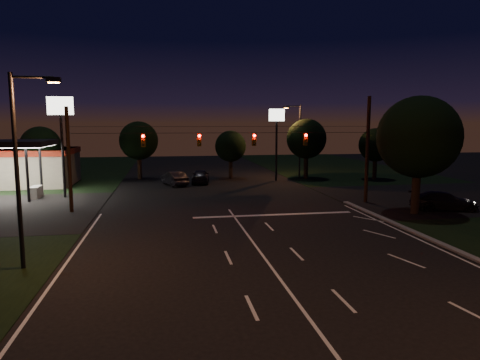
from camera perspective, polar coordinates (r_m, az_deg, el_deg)
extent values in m
plane|color=black|center=(20.50, 4.33, -11.70)|extent=(140.00, 140.00, 0.00)
cube|color=black|center=(43.22, 25.35, -2.15)|extent=(20.00, 16.00, 0.02)
cube|color=silver|center=(15.25, -29.28, -19.75)|extent=(0.14, 40.00, 0.01)
cube|color=silver|center=(15.21, 10.17, -18.93)|extent=(0.14, 40.00, 0.01)
cube|color=silver|center=(31.96, 4.52, -4.64)|extent=(12.00, 0.50, 0.01)
cylinder|color=black|center=(38.30, 16.37, -2.89)|extent=(0.30, 0.30, 9.00)
cylinder|color=black|center=(35.17, -21.52, -4.03)|extent=(0.28, 0.28, 8.00)
cylinder|color=black|center=(34.10, -1.77, 6.31)|extent=(24.00, 0.03, 0.03)
cylinder|color=black|center=(34.09, -1.77, 7.15)|extent=(24.00, 0.02, 0.02)
cube|color=#3F3307|center=(33.82, -12.78, 5.18)|extent=(0.32, 0.26, 1.00)
sphere|color=#FF0705|center=(33.65, -12.81, 5.73)|extent=(0.22, 0.22, 0.22)
sphere|color=black|center=(33.66, -12.79, 5.17)|extent=(0.20, 0.20, 0.20)
sphere|color=black|center=(33.68, -12.78, 4.61)|extent=(0.20, 0.20, 0.20)
cube|color=#3F3307|center=(33.88, -5.47, 5.34)|extent=(0.32, 0.26, 1.00)
sphere|color=#FF0705|center=(33.71, -5.45, 5.89)|extent=(0.22, 0.22, 0.22)
sphere|color=black|center=(33.72, -5.44, 5.33)|extent=(0.20, 0.20, 0.20)
sphere|color=black|center=(33.73, -5.44, 4.77)|extent=(0.20, 0.20, 0.20)
cube|color=#3F3307|center=(34.49, 1.87, 5.41)|extent=(0.32, 0.26, 1.00)
sphere|color=#FF0705|center=(34.32, 1.93, 5.95)|extent=(0.22, 0.22, 0.22)
sphere|color=black|center=(34.34, 1.93, 5.40)|extent=(0.20, 0.20, 0.20)
sphere|color=black|center=(34.35, 1.93, 4.85)|extent=(0.20, 0.20, 0.20)
cube|color=#3F3307|center=(35.61, 8.69, 5.39)|extent=(0.32, 0.26, 1.00)
sphere|color=#FF0705|center=(35.45, 8.79, 5.91)|extent=(0.22, 0.22, 0.22)
sphere|color=black|center=(35.46, 8.78, 5.38)|extent=(0.20, 0.20, 0.20)
sphere|color=black|center=(35.48, 8.77, 4.85)|extent=(0.20, 0.20, 0.20)
cube|color=gray|center=(52.86, -28.80, 1.48)|extent=(14.00, 8.00, 4.00)
cube|color=#9C210E|center=(52.73, -28.91, 3.32)|extent=(14.20, 8.20, 0.60)
cube|color=gray|center=(42.86, -25.58, -1.49)|extent=(0.80, 2.00, 1.10)
cylinder|color=black|center=(40.72, -26.48, 0.64)|extent=(0.24, 0.24, 4.80)
cylinder|color=black|center=(44.54, -25.03, 1.26)|extent=(0.24, 0.24, 4.80)
cylinder|color=black|center=(41.89, -22.54, 2.89)|extent=(0.24, 0.24, 7.50)
cube|color=white|center=(41.81, -22.86, 9.11)|extent=(2.20, 0.30, 1.60)
cylinder|color=black|center=(50.51, 4.87, 3.86)|extent=(0.24, 0.24, 7.00)
cube|color=white|center=(50.41, 4.92, 8.63)|extent=(1.80, 0.30, 1.40)
cylinder|color=black|center=(21.93, -27.60, 0.80)|extent=(0.20, 0.20, 9.00)
cylinder|color=black|center=(21.65, -25.99, 12.23)|extent=(1.80, 0.12, 0.12)
cube|color=black|center=(21.41, -23.61, 12.15)|extent=(0.60, 0.35, 0.22)
cube|color=orange|center=(21.40, -23.59, 11.83)|extent=(0.45, 0.25, 0.04)
cylinder|color=black|center=(53.35, 7.99, 5.09)|extent=(0.20, 0.20, 9.00)
cylinder|color=black|center=(53.07, 7.14, 9.74)|extent=(1.80, 0.12, 0.12)
cube|color=black|center=(52.81, 6.19, 9.65)|extent=(0.60, 0.35, 0.22)
cube|color=orange|center=(52.81, 6.18, 9.52)|extent=(0.45, 0.25, 0.04)
cylinder|color=black|center=(34.41, 22.40, -0.94)|extent=(0.60, 0.60, 4.00)
sphere|color=black|center=(34.09, 22.72, 5.32)|extent=(6.00, 6.00, 6.00)
sphere|color=black|center=(34.80, 23.15, 5.04)|extent=(4.50, 4.50, 4.50)
sphere|color=black|center=(34.03, 21.58, 5.15)|extent=(4.20, 4.20, 4.20)
cylinder|color=black|center=(50.78, -24.85, 0.94)|extent=(0.49, 0.49, 3.00)
sphere|color=black|center=(50.57, -25.03, 4.11)|extent=(4.20, 4.20, 4.20)
sphere|color=black|center=(50.77, -24.47, 4.01)|extent=(3.15, 3.15, 3.15)
sphere|color=black|center=(50.89, -25.42, 4.00)|extent=(2.94, 2.94, 2.94)
cylinder|color=black|center=(53.10, -13.26, 1.84)|extent=(0.52, 0.52, 3.25)
sphere|color=black|center=(52.89, -13.36, 5.13)|extent=(4.60, 4.60, 4.60)
sphere|color=black|center=(53.21, -12.84, 5.01)|extent=(3.45, 3.45, 3.45)
sphere|color=black|center=(53.15, -13.84, 5.02)|extent=(3.22, 3.22, 3.22)
cylinder|color=black|center=(52.61, -1.27, 1.71)|extent=(0.47, 0.47, 2.75)
sphere|color=black|center=(52.41, -1.27, 4.53)|extent=(3.80, 3.80, 3.80)
sphere|color=black|center=(52.75, -0.91, 4.42)|extent=(2.85, 2.85, 2.85)
sphere|color=black|center=(52.55, -1.72, 4.44)|extent=(2.66, 2.66, 2.66)
cylinder|color=black|center=(52.75, 8.78, 2.00)|extent=(0.53, 0.53, 3.40)
sphere|color=black|center=(52.54, 8.85, 5.47)|extent=(4.80, 4.80, 4.80)
sphere|color=black|center=(53.04, 9.22, 5.32)|extent=(3.60, 3.60, 3.60)
sphere|color=black|center=(52.62, 8.27, 5.36)|extent=(3.36, 3.36, 3.36)
cylinder|color=black|center=(54.06, 17.52, 1.60)|extent=(0.48, 0.48, 2.90)
sphere|color=black|center=(53.86, 17.64, 4.49)|extent=(4.00, 4.00, 4.00)
sphere|color=black|center=(54.32, 17.86, 4.37)|extent=(3.00, 3.00, 3.00)
sphere|color=black|center=(53.86, 17.16, 4.41)|extent=(2.80, 2.80, 2.80)
imported|color=black|center=(48.70, -5.29, 0.51)|extent=(2.41, 4.80, 1.57)
imported|color=black|center=(47.35, -8.77, 0.23)|extent=(3.06, 4.93, 1.53)
imported|color=black|center=(36.99, 25.57, -2.55)|extent=(5.40, 3.27, 1.46)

